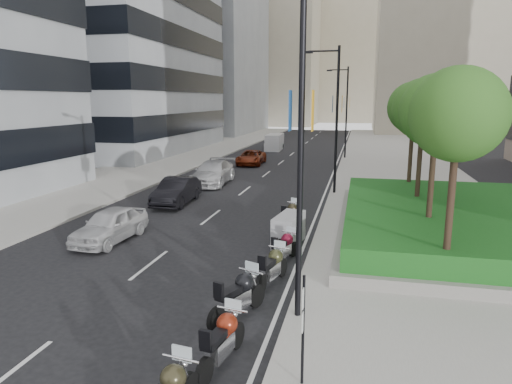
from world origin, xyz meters
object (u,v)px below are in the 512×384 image
(motorcycle_4, at_px, (284,248))
(car_a, at_px, (110,225))
(lamp_post_1, at_px, (334,113))
(motorcycle_5, at_px, (289,230))
(motorcycle_3, at_px, (273,267))
(parking_sign, at_px, (303,324))
(car_c, at_px, (213,173))
(delivery_van, at_px, (274,143))
(lamp_post_2, at_px, (345,108))
(lamp_post_0, at_px, (295,132))
(motorcycle_6, at_px, (290,215))
(car_d, at_px, (251,157))
(motorcycle_1, at_px, (223,340))
(car_b, at_px, (177,191))
(motorcycle_2, at_px, (239,296))

(motorcycle_4, xyz_separation_m, car_a, (-7.57, 0.90, 0.14))
(lamp_post_1, xyz_separation_m, motorcycle_5, (-1.09, -10.59, -4.43))
(motorcycle_3, bearing_deg, parking_sign, -148.69)
(parking_sign, xyz_separation_m, car_c, (-9.10, 21.90, -0.65))
(delivery_van, bearing_deg, lamp_post_2, -40.11)
(lamp_post_1, relative_size, car_c, 1.62)
(lamp_post_1, bearing_deg, lamp_post_0, -90.00)
(motorcycle_6, bearing_deg, delivery_van, 25.50)
(car_d, bearing_deg, car_c, -94.10)
(motorcycle_3, bearing_deg, car_d, 29.04)
(motorcycle_1, xyz_separation_m, car_b, (-7.29, 14.92, 0.14))
(motorcycle_3, bearing_deg, car_a, 82.42)
(parking_sign, bearing_deg, car_c, 112.57)
(motorcycle_5, distance_m, car_a, 7.51)
(parking_sign, distance_m, car_b, 17.95)
(motorcycle_3, bearing_deg, lamp_post_1, 10.37)
(lamp_post_0, distance_m, car_c, 21.13)
(motorcycle_5, xyz_separation_m, car_d, (-7.00, 22.61, 0.02))
(car_d, bearing_deg, motorcycle_1, -79.77)
(car_a, height_order, car_b, car_b)
(parking_sign, relative_size, car_a, 0.61)
(motorcycle_1, distance_m, car_b, 16.61)
(car_a, bearing_deg, lamp_post_0, -28.30)
(motorcycle_1, relative_size, delivery_van, 0.51)
(motorcycle_3, relative_size, car_d, 0.46)
(lamp_post_2, bearing_deg, motorcycle_6, -93.12)
(parking_sign, bearing_deg, motorcycle_1, 164.65)
(lamp_post_2, relative_size, motorcycle_1, 3.97)
(motorcycle_2, bearing_deg, parking_sign, -120.49)
(motorcycle_3, bearing_deg, motorcycle_4, 13.25)
(motorcycle_1, relative_size, motorcycle_5, 1.02)
(car_b, distance_m, delivery_van, 29.01)
(motorcycle_2, bearing_deg, motorcycle_3, 12.11)
(lamp_post_2, distance_m, motorcycle_6, 26.41)
(car_a, bearing_deg, lamp_post_1, 57.50)
(lamp_post_0, relative_size, car_d, 1.90)
(lamp_post_1, xyz_separation_m, car_c, (-8.44, 1.90, -4.26))
(lamp_post_1, bearing_deg, parking_sign, -88.12)
(lamp_post_0, height_order, car_d, lamp_post_0)
(parking_sign, distance_m, motorcycle_5, 9.61)
(motorcycle_1, xyz_separation_m, motorcycle_3, (0.23, 4.75, -0.01))
(lamp_post_2, xyz_separation_m, motorcycle_4, (-0.94, -30.65, -4.51))
(lamp_post_0, height_order, car_a, lamp_post_0)
(motorcycle_3, bearing_deg, car_b, 50.59)
(motorcycle_3, relative_size, motorcycle_6, 1.00)
(parking_sign, relative_size, motorcycle_2, 1.09)
(motorcycle_1, relative_size, car_b, 0.50)
(lamp_post_2, height_order, car_b, lamp_post_2)
(lamp_post_1, relative_size, motorcycle_5, 4.07)
(lamp_post_2, bearing_deg, motorcycle_5, -92.18)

